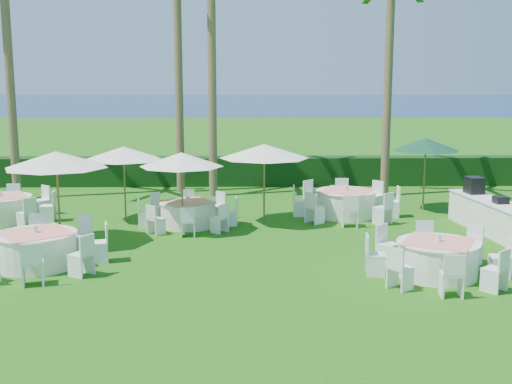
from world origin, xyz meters
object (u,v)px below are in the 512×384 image
at_px(banquet_table_f, 346,203).
at_px(umbrella_a, 56,160).
at_px(banquet_table_a, 36,249).
at_px(umbrella_c, 123,153).
at_px(banquet_table_d, 1,209).
at_px(umbrella_b, 181,160).
at_px(banquet_table_e, 188,213).
at_px(banquet_table_c, 437,258).
at_px(buffet_table, 492,215).
at_px(umbrella_d, 264,151).
at_px(umbrella_green, 426,145).

relative_size(banquet_table_f, umbrella_a, 1.26).
bearing_deg(banquet_table_a, umbrella_c, 76.65).
distance_m(banquet_table_d, umbrella_b, 6.23).
xyz_separation_m(umbrella_a, umbrella_b, (3.22, 1.45, -0.19)).
distance_m(banquet_table_e, umbrella_b, 1.87).
bearing_deg(banquet_table_f, banquet_table_e, -165.17).
height_order(banquet_table_c, banquet_table_d, banquet_table_d).
relative_size(banquet_table_a, banquet_table_c, 1.03).
distance_m(umbrella_a, buffet_table, 12.51).
bearing_deg(umbrella_a, banquet_table_a, -88.83).
relative_size(banquet_table_e, buffet_table, 0.72).
bearing_deg(umbrella_a, umbrella_d, 23.86).
bearing_deg(umbrella_a, banquet_table_d, 133.60).
bearing_deg(umbrella_d, banquet_table_c, -55.85).
height_order(banquet_table_c, umbrella_a, umbrella_a).
height_order(umbrella_a, buffet_table, umbrella_a).
bearing_deg(banquet_table_e, umbrella_d, 10.11).
xyz_separation_m(banquet_table_c, banquet_table_f, (-1.08, 6.53, 0.03)).
distance_m(umbrella_a, umbrella_c, 3.20).
relative_size(umbrella_b, umbrella_green, 0.99).
bearing_deg(banquet_table_f, banquet_table_a, -146.17).
distance_m(umbrella_a, umbrella_d, 6.21).
xyz_separation_m(banquet_table_a, banquet_table_d, (-2.67, 4.92, -0.00)).
xyz_separation_m(banquet_table_e, buffet_table, (9.00, -1.02, 0.12)).
distance_m(banquet_table_e, umbrella_a, 4.38).
bearing_deg(umbrella_green, banquet_table_c, -103.18).
relative_size(banquet_table_d, banquet_table_e, 1.10).
bearing_deg(banquet_table_c, umbrella_a, 161.92).
bearing_deg(banquet_table_c, umbrella_b, 144.04).
distance_m(umbrella_b, umbrella_green, 8.53).
height_order(umbrella_c, buffet_table, umbrella_c).
bearing_deg(banquet_table_e, buffet_table, -6.44).
distance_m(banquet_table_a, banquet_table_f, 10.06).
bearing_deg(umbrella_c, banquet_table_a, -103.35).
bearing_deg(umbrella_d, banquet_table_e, -169.89).
xyz_separation_m(umbrella_a, umbrella_green, (11.23, 4.38, -0.06)).
bearing_deg(umbrella_a, umbrella_b, 24.18).
xyz_separation_m(umbrella_c, umbrella_d, (4.42, -0.43, 0.10)).
distance_m(banquet_table_f, umbrella_a, 9.26).
height_order(banquet_table_e, buffet_table, buffet_table).
xyz_separation_m(banquet_table_e, umbrella_d, (2.35, 0.42, 1.87)).
height_order(umbrella_c, umbrella_d, umbrella_d).
distance_m(banquet_table_c, umbrella_green, 7.89).
relative_size(banquet_table_c, buffet_table, 0.77).
height_order(banquet_table_a, banquet_table_e, banquet_table_a).
distance_m(umbrella_green, buffet_table, 3.90).
bearing_deg(umbrella_a, umbrella_green, 21.29).
bearing_deg(banquet_table_f, banquet_table_d, -176.50).
bearing_deg(umbrella_a, banquet_table_c, -18.08).
bearing_deg(umbrella_b, banquet_table_d, 167.34).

